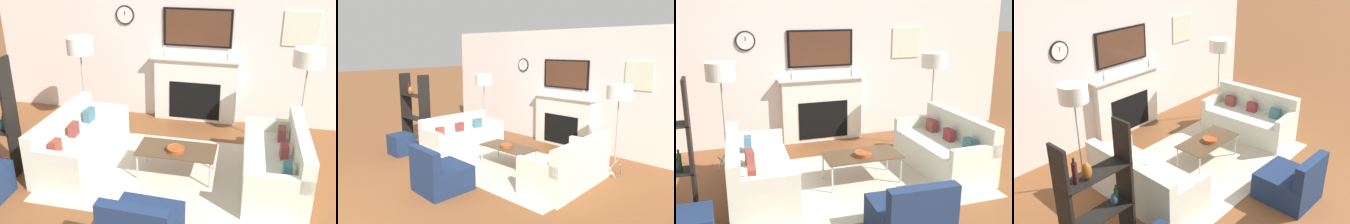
# 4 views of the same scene
# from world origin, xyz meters

# --- Properties ---
(fireplace_wall) EXTENTS (7.56, 0.28, 2.70)m
(fireplace_wall) POSITION_xyz_m (0.00, 5.17, 1.23)
(fireplace_wall) COLOR silver
(fireplace_wall) RESTS_ON ground_plane
(area_rug) EXTENTS (3.41, 2.16, 0.01)m
(area_rug) POSITION_xyz_m (0.00, 3.18, 0.01)
(area_rug) COLOR beige
(area_rug) RESTS_ON ground_plane
(couch_left) EXTENTS (0.87, 1.77, 0.78)m
(couch_left) POSITION_xyz_m (-1.40, 3.18, 0.29)
(couch_left) COLOR silver
(couch_left) RESTS_ON ground_plane
(couch_right) EXTENTS (0.82, 1.68, 0.85)m
(couch_right) POSITION_xyz_m (1.40, 3.18, 0.30)
(couch_right) COLOR silver
(couch_right) RESTS_ON ground_plane
(armchair) EXTENTS (0.75, 0.81, 0.76)m
(armchair) POSITION_xyz_m (0.01, 1.61, 0.25)
(armchair) COLOR #1A2A4C
(armchair) RESTS_ON ground_plane
(coffee_table) EXTENTS (1.08, 0.55, 0.41)m
(coffee_table) POSITION_xyz_m (0.05, 3.16, 0.38)
(coffee_table) COLOR #4C3823
(coffee_table) RESTS_ON ground_plane
(decorative_bowl) EXTENTS (0.25, 0.25, 0.06)m
(decorative_bowl) POSITION_xyz_m (0.05, 3.11, 0.44)
(decorative_bowl) COLOR #9D441B
(decorative_bowl) RESTS_ON coffee_table
(floor_lamp_left) EXTENTS (0.42, 0.42, 1.65)m
(floor_lamp_left) POSITION_xyz_m (-1.74, 4.18, 1.49)
(floor_lamp_left) COLOR #9E998E
(floor_lamp_left) RESTS_ON ground_plane
(floor_lamp_right) EXTENTS (0.43, 0.43, 1.66)m
(floor_lamp_right) POSITION_xyz_m (1.74, 4.18, 1.51)
(floor_lamp_right) COLOR #9E998E
(floor_lamp_right) RESTS_ON ground_plane
(shelf_unit) EXTENTS (0.85, 0.28, 1.69)m
(shelf_unit) POSITION_xyz_m (-2.53, 2.72, 0.80)
(shelf_unit) COLOR black
(shelf_unit) RESTS_ON ground_plane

